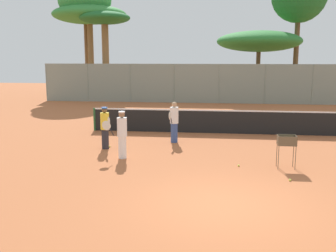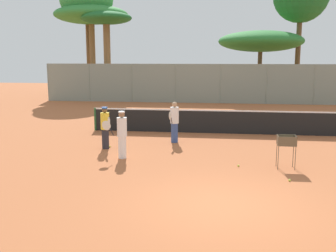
{
  "view_description": "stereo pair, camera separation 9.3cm",
  "coord_description": "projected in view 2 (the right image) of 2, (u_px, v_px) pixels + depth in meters",
  "views": [
    {
      "loc": [
        -0.21,
        -8.88,
        3.45
      ],
      "look_at": [
        -1.88,
        4.8,
        1.0
      ],
      "focal_mm": 42.0,
      "sensor_mm": 36.0,
      "label": 1
    },
    {
      "loc": [
        -0.12,
        -8.86,
        3.45
      ],
      "look_at": [
        -1.88,
        4.8,
        1.0
      ],
      "focal_mm": 42.0,
      "sensor_mm": 36.0,
      "label": 2
    }
  ],
  "objects": [
    {
      "name": "player_yellow_shirt",
      "position": [
        105.0,
        127.0,
        14.74
      ],
      "size": [
        0.56,
        0.78,
        1.59
      ],
      "rotation": [
        0.0,
        0.0,
        5.28
      ],
      "color": "#26262D",
      "rests_on": "ground_plane"
    },
    {
      "name": "tennis_ball_1",
      "position": [
        110.0,
        146.0,
        15.09
      ],
      "size": [
        0.07,
        0.07,
        0.07
      ],
      "primitive_type": "sphere",
      "color": "#D1E54C",
      "rests_on": "ground_plane"
    },
    {
      "name": "tree_3",
      "position": [
        91.0,
        16.0,
        32.54
      ],
      "size": [
        6.11,
        6.11,
        7.59
      ],
      "color": "brown",
      "rests_on": "ground_plane"
    },
    {
      "name": "tree_4",
      "position": [
        106.0,
        22.0,
        30.97
      ],
      "size": [
        4.04,
        4.04,
        6.93
      ],
      "color": "brown",
      "rests_on": "ground_plane"
    },
    {
      "name": "ground_plane",
      "position": [
        221.0,
        205.0,
        9.25
      ],
      "size": [
        80.0,
        80.0,
        0.0
      ],
      "primitive_type": "plane",
      "color": "#B26038"
    },
    {
      "name": "tennis_ball_2",
      "position": [
        290.0,
        180.0,
        10.98
      ],
      "size": [
        0.07,
        0.07,
        0.07
      ],
      "primitive_type": "sphere",
      "color": "#D1E54C",
      "rests_on": "ground_plane"
    },
    {
      "name": "player_red_cap",
      "position": [
        122.0,
        134.0,
        13.36
      ],
      "size": [
        0.87,
        0.36,
        1.63
      ],
      "rotation": [
        0.0,
        0.0,
        3.39
      ],
      "color": "white",
      "rests_on": "ground_plane"
    },
    {
      "name": "tree_2",
      "position": [
        261.0,
        41.0,
        30.64
      ],
      "size": [
        6.58,
        6.58,
        5.42
      ],
      "color": "brown",
      "rests_on": "ground_plane"
    },
    {
      "name": "ball_cart",
      "position": [
        286.0,
        143.0,
        12.15
      ],
      "size": [
        0.56,
        0.41,
        1.04
      ],
      "color": "brown",
      "rests_on": "ground_plane"
    },
    {
      "name": "parked_car",
      "position": [
        238.0,
        91.0,
        32.05
      ],
      "size": [
        4.2,
        1.7,
        1.6
      ],
      "color": "#232328",
      "rests_on": "ground_plane"
    },
    {
      "name": "player_white_outfit",
      "position": [
        174.0,
        122.0,
        15.82
      ],
      "size": [
        0.34,
        0.88,
        1.65
      ],
      "rotation": [
        0.0,
        0.0,
        4.49
      ],
      "color": "#334C8C",
      "rests_on": "ground_plane"
    },
    {
      "name": "tennis_ball_3",
      "position": [
        238.0,
        166.0,
        12.45
      ],
      "size": [
        0.07,
        0.07,
        0.07
      ],
      "primitive_type": "sphere",
      "color": "#D1E54C",
      "rests_on": "ground_plane"
    },
    {
      "name": "back_fence",
      "position": [
        220.0,
        84.0,
        28.96
      ],
      "size": [
        26.78,
        0.08,
        2.89
      ],
      "color": "gray",
      "rests_on": "ground_plane"
    },
    {
      "name": "tennis_net",
      "position": [
        221.0,
        121.0,
        17.72
      ],
      "size": [
        11.8,
        0.1,
        1.07
      ],
      "color": "#26592D",
      "rests_on": "ground_plane"
    }
  ]
}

